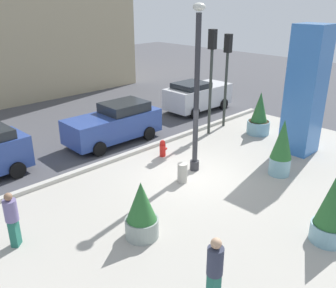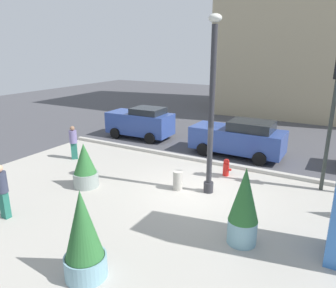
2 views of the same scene
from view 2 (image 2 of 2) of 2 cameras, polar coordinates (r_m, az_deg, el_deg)
ground_plane at (r=15.61m, az=11.13°, el=-2.88°), size 60.00×60.00×0.00m
plaza_pavement at (r=10.55m, az=0.34°, el=-12.57°), size 18.00×10.00×0.02m
curb_strip at (r=14.80m, az=10.05°, el=-3.60°), size 18.00×0.24×0.16m
lamp_post at (r=11.19m, az=7.81°, el=5.67°), size 0.44×0.44×6.25m
potted_plant_mid_plaza at (r=8.90m, az=13.47°, el=-10.86°), size 0.81×0.81×2.23m
potted_plant_near_right at (r=12.61m, az=-14.69°, el=-3.95°), size 0.96×0.96×1.75m
potted_plant_by_pillar at (r=7.77m, az=-14.95°, el=-15.86°), size 1.00×1.00×2.23m
fire_hydrant at (r=13.60m, az=10.40°, el=-4.17°), size 0.36×0.26×0.75m
concrete_bollard at (r=12.10m, az=1.77°, el=-6.58°), size 0.36×0.36×0.75m
traffic_light_corner at (r=12.67m, az=27.68°, el=6.82°), size 0.28×0.42×5.06m
car_curb_west at (r=19.05m, az=-4.93°, el=3.91°), size 3.95×2.02×1.86m
car_intersection at (r=16.14m, az=12.59°, el=1.07°), size 4.59×2.08×1.82m
pedestrian_on_sidewalk at (r=15.88m, az=-16.63°, el=0.53°), size 0.51×0.51×1.65m
pedestrian_by_curb at (r=11.19m, az=-27.66°, el=-7.12°), size 0.38×0.38×1.79m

